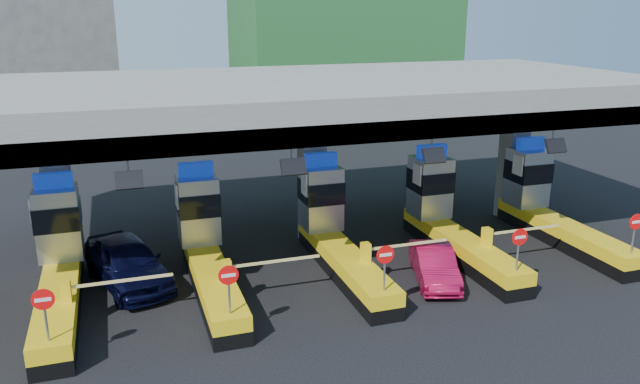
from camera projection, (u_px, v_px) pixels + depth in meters
name	position (u px, v px, depth m)	size (l,w,h in m)	color
ground	(335.00, 265.00, 24.54)	(120.00, 120.00, 0.00)	black
toll_canopy	(313.00, 100.00, 25.42)	(28.00, 12.09, 7.00)	slate
toll_lane_far_left	(59.00, 261.00, 21.36)	(4.43, 8.00, 4.16)	black
toll_lane_left	(205.00, 244.00, 22.88)	(4.43, 8.00, 4.16)	black
toll_lane_center	(333.00, 230.00, 24.40)	(4.43, 8.00, 4.16)	black
toll_lane_right	(446.00, 217.00, 25.92)	(4.43, 8.00, 4.16)	black
toll_lane_far_right	(547.00, 205.00, 27.44)	(4.43, 8.00, 4.16)	black
bg_building_concrete	(23.00, 18.00, 50.50)	(14.00, 10.00, 18.00)	#4C4C49
van	(128.00, 262.00, 22.61)	(2.07, 5.14, 1.75)	black
red_car	(434.00, 265.00, 22.98)	(1.36, 3.90, 1.29)	maroon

